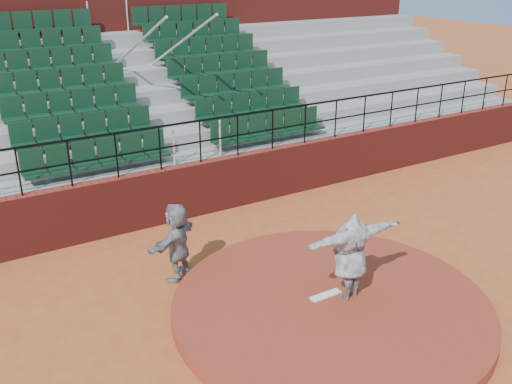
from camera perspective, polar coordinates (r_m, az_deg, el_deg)
ground at (r=10.24m, az=7.43°, el=-11.83°), size 90.00×90.00×0.00m
pitchers_mound at (r=10.17m, az=7.47°, el=-11.24°), size 5.50×5.50×0.25m
pitching_rubber at (r=10.19m, az=6.98°, el=-10.20°), size 0.60×0.15×0.03m
boundary_wall at (r=13.72m, az=-5.42°, el=0.44°), size 24.00×0.30×1.30m
wall_railing at (r=13.28m, az=-5.64°, el=5.98°), size 24.04×0.05×1.03m
seating_deck at (r=16.68m, az=-11.10°, el=6.91°), size 24.00×5.97×4.63m
press_box_facade at (r=20.02m, az=-15.74°, el=15.14°), size 24.00×3.00×7.10m
pitcher at (r=9.85m, az=9.43°, el=-6.36°), size 1.96×0.57×1.58m
fielder at (r=10.92m, az=-7.88°, el=-4.89°), size 1.44×1.18×1.54m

